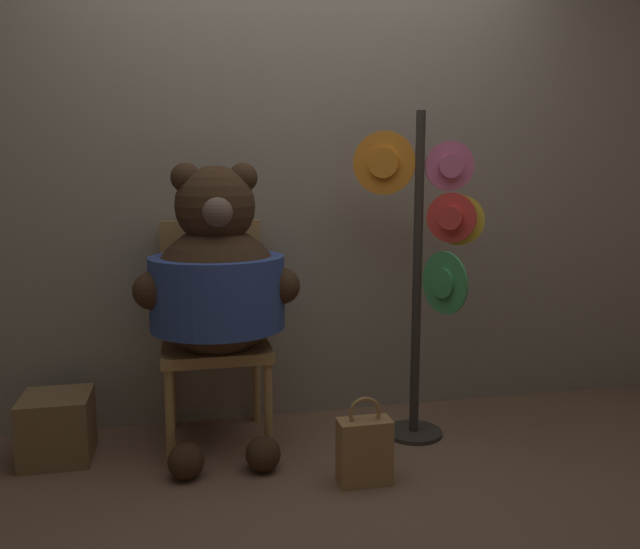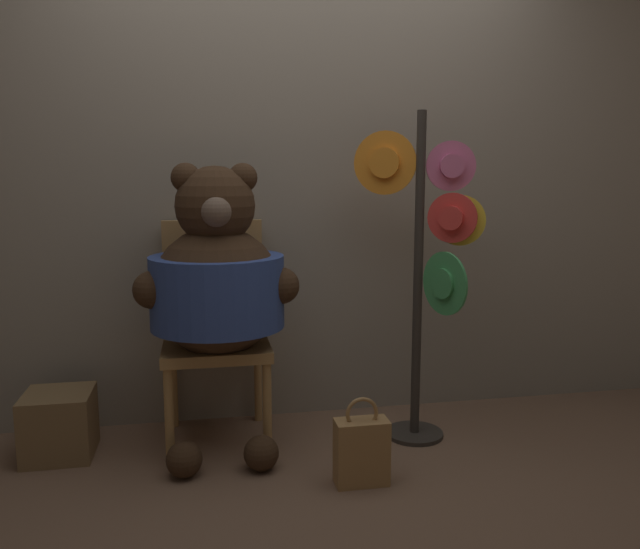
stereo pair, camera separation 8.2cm
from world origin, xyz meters
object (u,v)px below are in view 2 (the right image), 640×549
object	(u,v)px
teddy_bear	(217,283)
hat_display_rack	(428,254)
handbag_on_ground	(362,450)
chair	(215,323)

from	to	relation	value
teddy_bear	hat_display_rack	xyz separation A→B (m)	(0.97, -0.07, 0.12)
hat_display_rack	handbag_on_ground	distance (m)	0.95
teddy_bear	hat_display_rack	size ratio (longest dim) A/B	0.85
chair	handbag_on_ground	xyz separation A→B (m)	(0.57, -0.63, -0.41)
teddy_bear	handbag_on_ground	xyz separation A→B (m)	(0.56, -0.46, -0.64)
hat_display_rack	handbag_on_ground	xyz separation A→B (m)	(-0.41, -0.39, -0.76)
chair	handbag_on_ground	world-z (taller)	chair
hat_display_rack	handbag_on_ground	size ratio (longest dim) A/B	4.19
teddy_bear	handbag_on_ground	world-z (taller)	teddy_bear
chair	teddy_bear	world-z (taller)	teddy_bear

